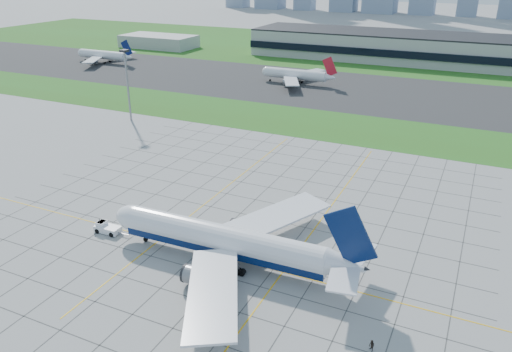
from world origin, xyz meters
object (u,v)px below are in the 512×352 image
Objects in this scene: light_mast at (127,76)px; pushback_tug at (107,228)px; crew_near at (100,223)px; airliner at (225,241)px; distant_jet_0 at (104,55)px; crew_far at (372,346)px; distant_jet_1 at (297,74)px.

light_mast is 3.06× the size of pushback_tug.
airliner is at bearing -53.04° from crew_near.
crew_near is 200.71m from distant_jet_0.
airliner reaches higher than pushback_tug.
airliner is 33.87m from crew_far.
crew_near is 64.39m from crew_far.
distant_jet_1 is (34.05, 81.64, -11.70)m from light_mast.
light_mast reaches higher than distant_jet_1.
airliner is at bearing -158.54° from crew_far.
pushback_tug is (-28.76, -0.80, -3.63)m from airliner.
distant_jet_0 is 119.57m from distant_jet_1.
crew_near is at bearing -148.74° from crew_far.
crew_far is at bearing -12.01° from pushback_tug.
light_mast is 103.23m from airliner.
pushback_tug is 3.25m from crew_near.
crew_far is (63.14, -12.65, 0.05)m from crew_near.
pushback_tug is 0.20× the size of distant_jet_1.
pushback_tug reaches higher than crew_near.
distant_jet_1 reaches higher than pushback_tug.
crew_far reaches higher than crew_near.
crew_far is at bearing -22.46° from airliner.
pushback_tug reaches higher than crew_far.
light_mast is at bearing 136.89° from airliner.
distant_jet_1 is at bearing 93.85° from pushback_tug.
airliner is at bearing -41.77° from light_mast.
pushback_tug is 61.23m from crew_far.
crew_near is 0.04× the size of distant_jet_1.
airliner is 222.94m from distant_jet_0.
distant_jet_0 is (-130.24, 152.67, 3.58)m from crew_near.
pushback_tug is 4.61× the size of crew_near.
light_mast reaches higher than airliner.
distant_jet_1 is at bearing 67.36° from light_mast.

